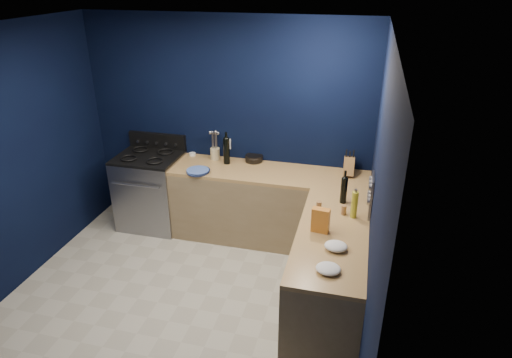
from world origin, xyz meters
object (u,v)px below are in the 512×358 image
(gas_range, at_px, (151,192))
(knife_block, at_px, (349,166))
(crouton_bag, at_px, (321,220))
(utensil_crock, at_px, (215,154))
(plate_stack, at_px, (198,171))

(gas_range, xyz_separation_m, knife_block, (2.42, 0.16, 0.55))
(gas_range, distance_m, crouton_bag, 2.58)
(utensil_crock, bearing_deg, plate_stack, -98.80)
(gas_range, relative_size, plate_stack, 3.53)
(gas_range, height_order, plate_stack, plate_stack)
(gas_range, bearing_deg, plate_stack, -15.61)
(plate_stack, bearing_deg, utensil_crock, 81.20)
(plate_stack, height_order, utensil_crock, utensil_crock)
(plate_stack, xyz_separation_m, crouton_bag, (1.52, -0.93, 0.10))
(crouton_bag, bearing_deg, utensil_crock, 144.70)
(gas_range, xyz_separation_m, utensil_crock, (0.80, 0.22, 0.51))
(knife_block, height_order, crouton_bag, knife_block)
(gas_range, height_order, utensil_crock, utensil_crock)
(plate_stack, distance_m, knife_block, 1.73)
(crouton_bag, bearing_deg, plate_stack, 156.29)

